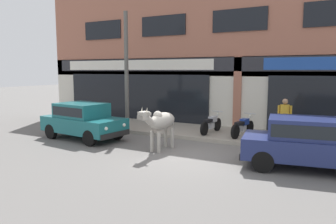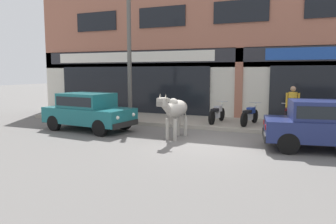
{
  "view_description": "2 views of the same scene",
  "coord_description": "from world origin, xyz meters",
  "px_view_note": "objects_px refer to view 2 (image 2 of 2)",
  "views": [
    {
      "loc": [
        4.45,
        -9.41,
        2.79
      ],
      "look_at": [
        -1.3,
        1.0,
        1.26
      ],
      "focal_mm": 35.0,
      "sensor_mm": 36.0,
      "label": 1
    },
    {
      "loc": [
        2.94,
        -10.05,
        2.28
      ],
      "look_at": [
        -1.77,
        1.0,
        0.8
      ],
      "focal_mm": 35.0,
      "sensor_mm": 36.0,
      "label": 2
    }
  ],
  "objects_px": {
    "motorcycle_1": "(250,115)",
    "motorcycle_2": "(288,117)",
    "car_1": "(88,110)",
    "motorcycle_0": "(217,113)",
    "car_0": "(327,123)",
    "utility_pole": "(129,61)",
    "motorcycle_3": "(326,118)",
    "cow": "(175,109)",
    "pedestrian": "(293,103)"
  },
  "relations": [
    {
      "from": "car_0",
      "to": "pedestrian",
      "type": "height_order",
      "value": "pedestrian"
    },
    {
      "from": "car_0",
      "to": "utility_pole",
      "type": "xyz_separation_m",
      "value": [
        -7.73,
        2.17,
        1.92
      ]
    },
    {
      "from": "motorcycle_1",
      "to": "motorcycle_2",
      "type": "height_order",
      "value": "same"
    },
    {
      "from": "car_0",
      "to": "motorcycle_0",
      "type": "relative_size",
      "value": 2.09
    },
    {
      "from": "motorcycle_3",
      "to": "utility_pole",
      "type": "bearing_deg",
      "value": -172.49
    },
    {
      "from": "cow",
      "to": "motorcycle_1",
      "type": "height_order",
      "value": "cow"
    },
    {
      "from": "motorcycle_1",
      "to": "utility_pole",
      "type": "distance_m",
      "value": 5.59
    },
    {
      "from": "motorcycle_0",
      "to": "motorcycle_1",
      "type": "bearing_deg",
      "value": -1.53
    },
    {
      "from": "motorcycle_0",
      "to": "utility_pole",
      "type": "xyz_separation_m",
      "value": [
        -3.7,
        -0.87,
        2.2
      ]
    },
    {
      "from": "motorcycle_0",
      "to": "utility_pole",
      "type": "bearing_deg",
      "value": -166.76
    },
    {
      "from": "cow",
      "to": "car_1",
      "type": "relative_size",
      "value": 0.58
    },
    {
      "from": "utility_pole",
      "to": "car_0",
      "type": "bearing_deg",
      "value": -15.68
    },
    {
      "from": "car_0",
      "to": "utility_pole",
      "type": "distance_m",
      "value": 8.26
    },
    {
      "from": "motorcycle_0",
      "to": "motorcycle_1",
      "type": "distance_m",
      "value": 1.37
    },
    {
      "from": "car_0",
      "to": "motorcycle_3",
      "type": "height_order",
      "value": "car_0"
    },
    {
      "from": "motorcycle_0",
      "to": "motorcycle_1",
      "type": "height_order",
      "value": "same"
    },
    {
      "from": "car_0",
      "to": "utility_pole",
      "type": "bearing_deg",
      "value": 164.32
    },
    {
      "from": "motorcycle_0",
      "to": "car_1",
      "type": "bearing_deg",
      "value": -145.5
    },
    {
      "from": "motorcycle_0",
      "to": "motorcycle_3",
      "type": "bearing_deg",
      "value": 2.3
    },
    {
      "from": "cow",
      "to": "pedestrian",
      "type": "distance_m",
      "value": 4.61
    },
    {
      "from": "car_1",
      "to": "pedestrian",
      "type": "relative_size",
      "value": 2.33
    },
    {
      "from": "car_1",
      "to": "utility_pole",
      "type": "relative_size",
      "value": 0.72
    },
    {
      "from": "car_1",
      "to": "motorcycle_0",
      "type": "xyz_separation_m",
      "value": [
        4.36,
        3.0,
        -0.28
      ]
    },
    {
      "from": "car_0",
      "to": "utility_pole",
      "type": "relative_size",
      "value": 0.73
    },
    {
      "from": "motorcycle_1",
      "to": "motorcycle_2",
      "type": "distance_m",
      "value": 1.46
    },
    {
      "from": "motorcycle_0",
      "to": "motorcycle_3",
      "type": "xyz_separation_m",
      "value": [
        4.17,
        0.17,
        0.0
      ]
    },
    {
      "from": "motorcycle_3",
      "to": "utility_pole",
      "type": "relative_size",
      "value": 0.35
    },
    {
      "from": "motorcycle_2",
      "to": "motorcycle_1",
      "type": "bearing_deg",
      "value": -175.75
    },
    {
      "from": "cow",
      "to": "car_0",
      "type": "distance_m",
      "value": 4.68
    },
    {
      "from": "cow",
      "to": "motorcycle_2",
      "type": "relative_size",
      "value": 1.19
    },
    {
      "from": "car_0",
      "to": "motorcycle_0",
      "type": "height_order",
      "value": "car_0"
    },
    {
      "from": "motorcycle_1",
      "to": "car_1",
      "type": "bearing_deg",
      "value": -152.66
    },
    {
      "from": "motorcycle_2",
      "to": "motorcycle_3",
      "type": "relative_size",
      "value": 1.0
    },
    {
      "from": "car_1",
      "to": "motorcycle_0",
      "type": "distance_m",
      "value": 5.3
    },
    {
      "from": "car_0",
      "to": "motorcycle_1",
      "type": "bearing_deg",
      "value": 131.56
    },
    {
      "from": "cow",
      "to": "utility_pole",
      "type": "height_order",
      "value": "utility_pole"
    },
    {
      "from": "motorcycle_3",
      "to": "pedestrian",
      "type": "relative_size",
      "value": 1.13
    },
    {
      "from": "car_0",
      "to": "car_1",
      "type": "xyz_separation_m",
      "value": [
        -8.39,
        0.05,
        0.0
      ]
    },
    {
      "from": "motorcycle_1",
      "to": "motorcycle_2",
      "type": "relative_size",
      "value": 0.99
    },
    {
      "from": "motorcycle_2",
      "to": "motorcycle_3",
      "type": "height_order",
      "value": "same"
    },
    {
      "from": "pedestrian",
      "to": "utility_pole",
      "type": "distance_m",
      "value": 6.9
    },
    {
      "from": "car_1",
      "to": "motorcycle_3",
      "type": "xyz_separation_m",
      "value": [
        8.53,
        3.16,
        -0.28
      ]
    },
    {
      "from": "motorcycle_0",
      "to": "cow",
      "type": "bearing_deg",
      "value": -101.64
    },
    {
      "from": "cow",
      "to": "motorcycle_1",
      "type": "distance_m",
      "value": 3.71
    },
    {
      "from": "motorcycle_2",
      "to": "pedestrian",
      "type": "xyz_separation_m",
      "value": [
        0.16,
        -0.34,
        0.6
      ]
    },
    {
      "from": "cow",
      "to": "car_1",
      "type": "height_order",
      "value": "cow"
    },
    {
      "from": "car_0",
      "to": "utility_pole",
      "type": "height_order",
      "value": "utility_pole"
    },
    {
      "from": "car_0",
      "to": "cow",
      "type": "bearing_deg",
      "value": -178.99
    },
    {
      "from": "motorcycle_0",
      "to": "utility_pole",
      "type": "relative_size",
      "value": 0.35
    },
    {
      "from": "cow",
      "to": "motorcycle_0",
      "type": "bearing_deg",
      "value": 78.36
    }
  ]
}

